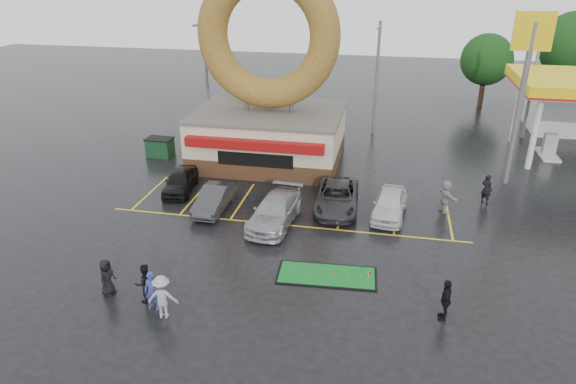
% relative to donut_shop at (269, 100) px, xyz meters
% --- Properties ---
extents(ground, '(120.00, 120.00, 0.00)m').
position_rel_donut_shop_xyz_m(ground, '(3.00, -12.97, -4.46)').
color(ground, black).
rests_on(ground, ground).
extents(donut_shop, '(10.20, 8.70, 13.50)m').
position_rel_donut_shop_xyz_m(donut_shop, '(0.00, 0.00, 0.00)').
color(donut_shop, '#472B19').
rests_on(donut_shop, ground).
extents(shell_sign, '(2.20, 0.36, 10.60)m').
position_rel_donut_shop_xyz_m(shell_sign, '(16.00, -0.97, 2.91)').
color(shell_sign, slate).
rests_on(shell_sign, ground).
extents(streetlight_left, '(0.40, 2.21, 9.00)m').
position_rel_donut_shop_xyz_m(streetlight_left, '(-7.00, 6.95, 0.32)').
color(streetlight_left, slate).
rests_on(streetlight_left, ground).
extents(streetlight_mid, '(0.40, 2.21, 9.00)m').
position_rel_donut_shop_xyz_m(streetlight_mid, '(7.00, 7.95, 0.32)').
color(streetlight_mid, slate).
rests_on(streetlight_mid, ground).
extents(streetlight_right, '(0.40, 2.21, 9.00)m').
position_rel_donut_shop_xyz_m(streetlight_right, '(19.00, 8.95, 0.32)').
color(streetlight_right, slate).
rests_on(streetlight_right, ground).
extents(tree_far_c, '(6.30, 6.30, 9.00)m').
position_rel_donut_shop_xyz_m(tree_far_c, '(25.00, 21.03, 1.37)').
color(tree_far_c, '#332114').
rests_on(tree_far_c, ground).
extents(tree_far_d, '(4.90, 4.90, 7.00)m').
position_rel_donut_shop_xyz_m(tree_far_d, '(17.00, 19.03, 0.07)').
color(tree_far_d, '#332114').
rests_on(tree_far_d, ground).
extents(car_black, '(2.17, 4.24, 1.38)m').
position_rel_donut_shop_xyz_m(car_black, '(-4.20, -6.39, -3.77)').
color(car_black, black).
rests_on(car_black, ground).
extents(car_dgrey, '(1.53, 4.17, 1.36)m').
position_rel_donut_shop_xyz_m(car_dgrey, '(-1.26, -8.48, -3.78)').
color(car_dgrey, '#303032').
rests_on(car_dgrey, ground).
extents(car_silver, '(2.60, 5.36, 1.50)m').
position_rel_donut_shop_xyz_m(car_silver, '(2.56, -9.47, -3.71)').
color(car_silver, '#9B9B9F').
rests_on(car_silver, ground).
extents(car_grey, '(2.70, 5.38, 1.46)m').
position_rel_donut_shop_xyz_m(car_grey, '(5.65, -6.95, -3.73)').
color(car_grey, '#2D2D2F').
rests_on(car_grey, ground).
extents(car_white, '(2.16, 4.48, 1.47)m').
position_rel_donut_shop_xyz_m(car_white, '(8.67, -7.30, -3.73)').
color(car_white, silver).
rests_on(car_white, ground).
extents(person_blue, '(0.68, 0.49, 1.74)m').
position_rel_donut_shop_xyz_m(person_blue, '(-0.69, -17.89, -3.59)').
color(person_blue, navy).
rests_on(person_blue, ground).
extents(person_blackjkt, '(1.08, 1.06, 1.76)m').
position_rel_donut_shop_xyz_m(person_blackjkt, '(-1.22, -17.45, -3.58)').
color(person_blackjkt, black).
rests_on(person_blackjkt, ground).
extents(person_hoodie, '(1.32, 0.89, 1.90)m').
position_rel_donut_shop_xyz_m(person_hoodie, '(-0.06, -18.29, -3.51)').
color(person_hoodie, '#959698').
rests_on(person_hoodie, ground).
extents(person_bystander, '(0.63, 0.88, 1.68)m').
position_rel_donut_shop_xyz_m(person_bystander, '(-3.06, -17.30, -3.63)').
color(person_bystander, black).
rests_on(person_bystander, ground).
extents(person_cameraman, '(0.52, 1.09, 1.80)m').
position_rel_donut_shop_xyz_m(person_cameraman, '(11.04, -16.15, -3.56)').
color(person_cameraman, black).
rests_on(person_cameraman, ground).
extents(person_walker_near, '(1.29, 1.86, 1.93)m').
position_rel_donut_shop_xyz_m(person_walker_near, '(11.77, -6.11, -3.50)').
color(person_walker_near, '#949496').
rests_on(person_walker_near, ground).
extents(person_walker_far, '(0.79, 0.77, 1.83)m').
position_rel_donut_shop_xyz_m(person_walker_far, '(14.23, -4.47, -3.55)').
color(person_walker_far, black).
rests_on(person_walker_far, ground).
extents(dumpster, '(1.86, 1.29, 1.30)m').
position_rel_donut_shop_xyz_m(dumpster, '(-8.11, -0.73, -3.81)').
color(dumpster, '#183E22').
rests_on(dumpster, ground).
extents(putting_green, '(4.66, 2.24, 0.57)m').
position_rel_donut_shop_xyz_m(putting_green, '(6.02, -14.07, -4.43)').
color(putting_green, black).
rests_on(putting_green, ground).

